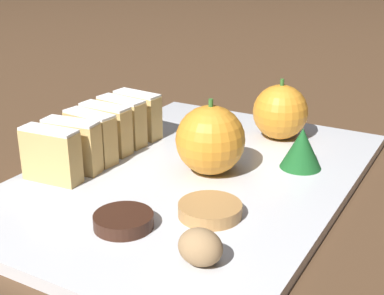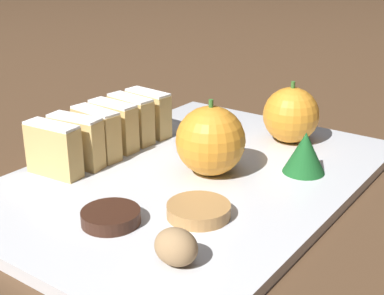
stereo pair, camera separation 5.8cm
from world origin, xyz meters
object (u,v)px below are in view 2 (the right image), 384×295
at_px(orange_near, 210,141).
at_px(chocolate_cookie, 111,217).
at_px(orange_far, 291,115).
at_px(walnut, 176,247).

height_order(orange_near, chocolate_cookie, orange_near).
distance_m(orange_far, walnut, 0.31).
xyz_separation_m(orange_far, chocolate_cookie, (-0.04, -0.29, -0.03)).
distance_m(orange_near, walnut, 0.18).
distance_m(orange_near, chocolate_cookie, 0.15).
bearing_deg(orange_far, chocolate_cookie, -97.32).
height_order(walnut, chocolate_cookie, walnut).
bearing_deg(orange_far, orange_near, -100.53).
relative_size(orange_near, walnut, 2.27).
xyz_separation_m(orange_near, walnut, (0.08, -0.16, -0.02)).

